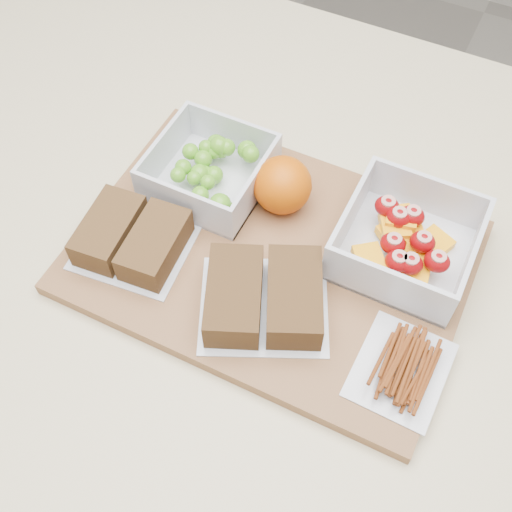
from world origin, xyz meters
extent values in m
plane|color=gray|center=(0.00, 0.00, 0.00)|extent=(4.00, 4.00, 0.00)
cube|color=beige|center=(0.00, 0.00, 0.45)|extent=(1.20, 0.90, 0.90)
cube|color=brown|center=(0.00, 0.00, 0.91)|extent=(0.42, 0.30, 0.02)
cube|color=silver|center=(-0.11, 0.06, 0.92)|extent=(0.13, 0.13, 0.00)
cube|color=silver|center=(-0.11, 0.12, 0.94)|extent=(0.13, 0.00, 0.05)
cube|color=silver|center=(-0.11, 0.00, 0.94)|extent=(0.13, 0.00, 0.05)
cube|color=silver|center=(-0.05, 0.06, 0.94)|extent=(0.00, 0.12, 0.05)
cube|color=silver|center=(-0.17, 0.06, 0.94)|extent=(0.00, 0.12, 0.05)
sphere|color=#5AA522|center=(-0.12, 0.05, 0.94)|extent=(0.02, 0.02, 0.02)
sphere|color=#5AA522|center=(-0.13, 0.05, 0.95)|extent=(0.02, 0.02, 0.02)
sphere|color=#5AA522|center=(-0.11, 0.09, 0.95)|extent=(0.02, 0.02, 0.02)
sphere|color=#5AA522|center=(-0.10, 0.06, 0.93)|extent=(0.02, 0.02, 0.02)
sphere|color=#5AA522|center=(-0.14, 0.07, 0.95)|extent=(0.02, 0.02, 0.02)
sphere|color=#5AA522|center=(-0.11, 0.06, 0.94)|extent=(0.02, 0.02, 0.02)
sphere|color=#5AA522|center=(-0.12, 0.09, 0.95)|extent=(0.02, 0.02, 0.02)
sphere|color=#5AA522|center=(-0.07, 0.02, 0.95)|extent=(0.02, 0.02, 0.02)
sphere|color=#5AA522|center=(-0.08, 0.10, 0.95)|extent=(0.02, 0.02, 0.02)
sphere|color=#5AA522|center=(-0.11, 0.09, 0.95)|extent=(0.02, 0.02, 0.02)
sphere|color=#5AA522|center=(-0.13, 0.04, 0.94)|extent=(0.02, 0.02, 0.02)
sphere|color=#5AA522|center=(-0.07, 0.10, 0.95)|extent=(0.02, 0.02, 0.02)
sphere|color=#5AA522|center=(-0.10, 0.02, 0.94)|extent=(0.02, 0.02, 0.02)
sphere|color=#5AA522|center=(-0.11, 0.09, 0.94)|extent=(0.02, 0.02, 0.02)
sphere|color=#5AA522|center=(-0.12, 0.07, 0.94)|extent=(0.02, 0.02, 0.02)
sphere|color=#5AA522|center=(-0.10, 0.10, 0.95)|extent=(0.02, 0.02, 0.02)
sphere|color=#5AA522|center=(-0.07, 0.02, 0.95)|extent=(0.02, 0.02, 0.02)
sphere|color=#5AA522|center=(-0.07, 0.03, 0.93)|extent=(0.02, 0.02, 0.02)
sphere|color=#5AA522|center=(-0.11, 0.09, 0.94)|extent=(0.02, 0.02, 0.02)
sphere|color=#5AA522|center=(-0.12, 0.04, 0.94)|extent=(0.02, 0.02, 0.02)
sphere|color=#5AA522|center=(-0.12, 0.10, 0.94)|extent=(0.02, 0.02, 0.02)
sphere|color=#5AA522|center=(-0.10, 0.04, 0.95)|extent=(0.02, 0.02, 0.02)
cube|color=silver|center=(0.13, 0.07, 0.92)|extent=(0.14, 0.14, 0.01)
cube|color=silver|center=(0.13, 0.13, 0.95)|extent=(0.14, 0.01, 0.06)
cube|color=silver|center=(0.13, 0.00, 0.95)|extent=(0.14, 0.01, 0.06)
cube|color=silver|center=(0.20, 0.07, 0.95)|extent=(0.01, 0.13, 0.06)
cube|color=silver|center=(0.06, 0.07, 0.95)|extent=(0.01, 0.13, 0.06)
cube|color=orange|center=(0.14, 0.04, 0.93)|extent=(0.04, 0.05, 0.01)
cube|color=orange|center=(0.12, 0.09, 0.93)|extent=(0.05, 0.06, 0.01)
cube|color=orange|center=(0.14, 0.07, 0.93)|extent=(0.05, 0.05, 0.01)
cube|color=orange|center=(0.16, 0.08, 0.93)|extent=(0.05, 0.05, 0.01)
cube|color=orange|center=(0.11, 0.08, 0.94)|extent=(0.04, 0.05, 0.01)
cube|color=orange|center=(0.12, 0.09, 0.95)|extent=(0.04, 0.04, 0.01)
cube|color=orange|center=(0.10, 0.03, 0.94)|extent=(0.04, 0.05, 0.01)
cube|color=orange|center=(0.15, 0.04, 0.94)|extent=(0.04, 0.04, 0.01)
cube|color=orange|center=(0.12, 0.07, 0.93)|extent=(0.04, 0.04, 0.01)
ellipsoid|color=#90070A|center=(0.15, 0.07, 0.95)|extent=(0.03, 0.02, 0.02)
ellipsoid|color=#90070A|center=(0.14, 0.03, 0.95)|extent=(0.03, 0.02, 0.02)
ellipsoid|color=#90070A|center=(0.10, 0.09, 0.95)|extent=(0.03, 0.02, 0.02)
ellipsoid|color=#90070A|center=(0.17, 0.05, 0.95)|extent=(0.03, 0.02, 0.02)
ellipsoid|color=#90070A|center=(0.11, 0.09, 0.95)|extent=(0.03, 0.02, 0.02)
ellipsoid|color=#90070A|center=(0.13, 0.03, 0.95)|extent=(0.03, 0.02, 0.02)
ellipsoid|color=#90070A|center=(0.12, 0.05, 0.95)|extent=(0.03, 0.02, 0.02)
ellipsoid|color=#90070A|center=(0.13, 0.09, 0.95)|extent=(0.03, 0.02, 0.02)
sphere|color=#D85905|center=(-0.02, 0.07, 0.95)|extent=(0.07, 0.07, 0.07)
cube|color=silver|center=(-0.14, -0.06, 0.92)|extent=(0.13, 0.12, 0.00)
cube|color=brown|center=(-0.17, -0.06, 0.94)|extent=(0.06, 0.10, 0.03)
cube|color=brown|center=(-0.11, -0.05, 0.94)|extent=(0.06, 0.10, 0.03)
cube|color=silver|center=(0.02, -0.06, 0.92)|extent=(0.17, 0.16, 0.00)
cube|color=#53371C|center=(0.00, -0.07, 0.94)|extent=(0.09, 0.12, 0.04)
cube|color=#53371C|center=(0.05, -0.05, 0.94)|extent=(0.09, 0.12, 0.04)
cube|color=silver|center=(0.17, -0.07, 0.92)|extent=(0.09, 0.11, 0.00)
camera|label=1|loc=(0.16, -0.36, 1.50)|focal=45.00mm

